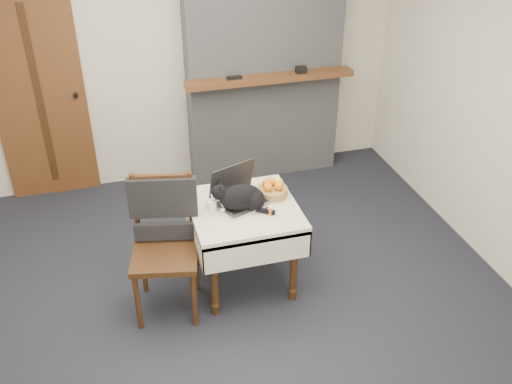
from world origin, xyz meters
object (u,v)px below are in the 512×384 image
(side_table, at_px, (244,219))
(pill_bottle, at_px, (271,210))
(laptop, at_px, (239,193))
(fruit_basket, at_px, (273,189))
(chair, at_px, (164,226))
(cream_jar, at_px, (212,206))
(cat, at_px, (242,198))
(door, at_px, (39,97))

(side_table, xyz_separation_m, pill_bottle, (0.16, -0.16, 0.15))
(laptop, bearing_deg, fruit_basket, -16.65)
(laptop, distance_m, fruit_basket, 0.27)
(fruit_basket, relative_size, chair, 0.22)
(cream_jar, relative_size, pill_bottle, 1.13)
(laptop, relative_size, pill_bottle, 6.53)
(cat, distance_m, chair, 0.59)
(cat, relative_size, cream_jar, 5.44)
(fruit_basket, xyz_separation_m, chair, (-0.84, -0.14, -0.09))
(pill_bottle, xyz_separation_m, chair, (-0.75, 0.11, -0.07))
(laptop, xyz_separation_m, pill_bottle, (0.17, -0.23, -0.03))
(cat, bearing_deg, door, 140.38)
(cat, xyz_separation_m, fruit_basket, (0.27, 0.12, -0.05))
(door, bearing_deg, laptop, -50.92)
(laptop, height_order, cat, laptop)
(pill_bottle, bearing_deg, cream_jar, 156.59)
(side_table, xyz_separation_m, chair, (-0.59, -0.04, 0.08))
(side_table, relative_size, fruit_basket, 3.46)
(cream_jar, xyz_separation_m, chair, (-0.36, -0.05, -0.08))
(pill_bottle, bearing_deg, fruit_basket, 69.96)
(door, relative_size, side_table, 2.56)
(door, height_order, cream_jar, door)
(laptop, bearing_deg, cream_jar, 175.14)
(cat, bearing_deg, chair, -165.60)
(laptop, relative_size, chair, 0.45)
(cat, height_order, pill_bottle, cat)
(cream_jar, xyz_separation_m, fruit_basket, (0.48, 0.08, 0.01))
(cat, distance_m, fruit_basket, 0.30)
(cat, height_order, fruit_basket, cat)
(side_table, distance_m, cream_jar, 0.28)
(side_table, relative_size, laptop, 1.67)
(fruit_basket, bearing_deg, side_table, -158.70)
(cat, distance_m, pill_bottle, 0.23)
(pill_bottle, height_order, chair, chair)
(door, height_order, pill_bottle, door)
(side_table, height_order, chair, chair)
(pill_bottle, xyz_separation_m, fruit_basket, (0.09, 0.25, 0.01))
(door, bearing_deg, fruit_basket, -45.80)
(side_table, relative_size, cat, 1.78)
(cream_jar, xyz_separation_m, pill_bottle, (0.39, -0.17, -0.00))
(door, distance_m, cream_jar, 2.21)
(side_table, distance_m, chair, 0.60)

